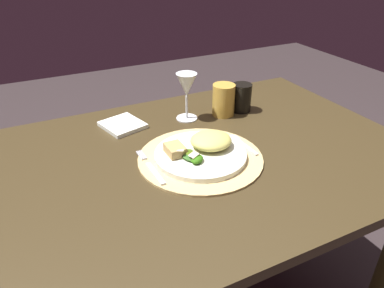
% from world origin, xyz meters
% --- Properties ---
extents(dining_table, '(1.18, 0.80, 0.71)m').
position_xyz_m(dining_table, '(0.00, 0.00, 0.54)').
color(dining_table, '#3A2D19').
rests_on(dining_table, ground).
extents(placemat, '(0.33, 0.33, 0.01)m').
position_xyz_m(placemat, '(-0.01, -0.02, 0.71)').
color(placemat, '#D5B674').
rests_on(placemat, dining_table).
extents(dinner_plate, '(0.24, 0.24, 0.01)m').
position_xyz_m(dinner_plate, '(-0.01, -0.02, 0.72)').
color(dinner_plate, silver).
rests_on(dinner_plate, placemat).
extents(pasta_serving, '(0.12, 0.11, 0.04)m').
position_xyz_m(pasta_serving, '(0.03, -0.01, 0.75)').
color(pasta_serving, '#D5CC64').
rests_on(pasta_serving, dinner_plate).
extents(salad_greens, '(0.07, 0.09, 0.03)m').
position_xyz_m(salad_greens, '(-0.05, -0.04, 0.74)').
color(salad_greens, '#346F13').
rests_on(salad_greens, dinner_plate).
extents(bread_piece, '(0.04, 0.06, 0.02)m').
position_xyz_m(bread_piece, '(-0.07, 0.00, 0.74)').
color(bread_piece, tan).
rests_on(bread_piece, dinner_plate).
extents(fork, '(0.02, 0.17, 0.00)m').
position_xyz_m(fork, '(-0.15, -0.02, 0.72)').
color(fork, silver).
rests_on(fork, placemat).
extents(spoon, '(0.03, 0.13, 0.01)m').
position_xyz_m(spoon, '(0.12, 0.00, 0.72)').
color(spoon, silver).
rests_on(spoon, placemat).
extents(napkin, '(0.14, 0.14, 0.01)m').
position_xyz_m(napkin, '(-0.14, 0.25, 0.71)').
color(napkin, white).
rests_on(napkin, dining_table).
extents(wine_glass, '(0.07, 0.07, 0.15)m').
position_xyz_m(wine_glass, '(0.06, 0.21, 0.82)').
color(wine_glass, silver).
rests_on(wine_glass, dining_table).
extents(amber_tumbler, '(0.07, 0.07, 0.10)m').
position_xyz_m(amber_tumbler, '(0.18, 0.19, 0.76)').
color(amber_tumbler, gold).
rests_on(amber_tumbler, dining_table).
extents(dark_tumbler, '(0.06, 0.06, 0.09)m').
position_xyz_m(dark_tumbler, '(0.25, 0.19, 0.76)').
color(dark_tumbler, black).
rests_on(dark_tumbler, dining_table).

